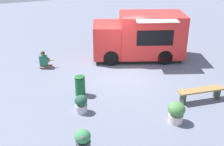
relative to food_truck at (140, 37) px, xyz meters
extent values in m
plane|color=slate|center=(1.40, 1.55, -1.13)|extent=(40.00, 40.00, 0.00)
cube|color=red|center=(-0.54, 0.20, 0.16)|extent=(3.74, 3.06, 2.16)
cube|color=red|center=(1.62, -0.62, -0.09)|extent=(1.99, 2.33, 1.67)
cube|color=black|center=(2.24, -0.86, 0.21)|extent=(0.61, 1.55, 0.64)
cube|color=black|center=(-0.17, 1.17, 0.29)|extent=(1.67, 0.65, 0.76)
cube|color=white|center=(-0.07, 1.44, 1.20)|extent=(2.02, 1.25, 0.03)
cube|color=#252820|center=(0.11, -0.05, -1.03)|extent=(4.67, 3.09, 0.21)
cylinder|color=black|center=(1.12, -1.41, -0.75)|extent=(0.79, 0.48, 0.76)
cylinder|color=black|center=(1.77, 0.30, -0.75)|extent=(0.79, 0.48, 0.76)
cylinder|color=black|center=(-1.40, -0.45, -0.75)|extent=(0.79, 0.48, 0.76)
cylinder|color=black|center=(-0.75, 1.26, -0.75)|extent=(0.79, 0.48, 0.76)
ellipsoid|color=#7B5C53|center=(4.93, -0.67, -1.06)|extent=(0.63, 0.58, 0.14)
cube|color=#7B5C53|center=(4.77, -0.51, -1.07)|extent=(0.38, 0.22, 0.11)
cube|color=#7B5C53|center=(4.71, -0.70, -1.07)|extent=(0.38, 0.22, 0.11)
cube|color=#2A6E53|center=(4.93, -0.67, -0.74)|extent=(0.42, 0.33, 0.50)
sphere|color=#A27E59|center=(4.93, -0.67, -0.39)|extent=(0.20, 0.20, 0.20)
sphere|color=#482E15|center=(4.93, -0.67, -0.37)|extent=(0.21, 0.21, 0.21)
cube|color=#2A6E53|center=(4.83, -0.52, -0.67)|extent=(0.35, 0.20, 0.27)
cube|color=#2A6E53|center=(4.76, -0.74, -0.67)|extent=(0.35, 0.20, 0.27)
cylinder|color=gold|center=(4.63, -0.57, -0.75)|extent=(0.37, 0.10, 0.08)
cube|color=#62A44E|center=(4.63, -0.57, -0.73)|extent=(0.31, 0.06, 0.02)
cylinder|color=#424B4E|center=(5.01, 5.85, -0.98)|extent=(0.44, 0.44, 0.31)
torus|color=#494E4E|center=(5.01, 5.85, -0.83)|extent=(0.47, 0.47, 0.04)
ellipsoid|color=#3D854E|center=(5.01, 5.85, -0.64)|extent=(0.48, 0.48, 0.40)
sphere|color=#D72CA0|center=(5.14, 5.94, -0.54)|extent=(0.06, 0.06, 0.06)
sphere|color=#E02091|center=(4.85, 5.81, -0.54)|extent=(0.07, 0.07, 0.07)
sphere|color=#DE208B|center=(5.04, 6.02, -0.55)|extent=(0.09, 0.09, 0.09)
cylinder|color=silver|center=(4.44, 3.86, -0.98)|extent=(0.43, 0.43, 0.31)
torus|color=beige|center=(4.44, 3.86, -0.84)|extent=(0.46, 0.46, 0.04)
ellipsoid|color=#254F39|center=(4.44, 3.86, -0.65)|extent=(0.45, 0.45, 0.38)
sphere|color=purple|center=(4.61, 3.78, -0.60)|extent=(0.08, 0.08, 0.08)
sphere|color=#9B58B6|center=(4.41, 4.04, -0.59)|extent=(0.05, 0.05, 0.05)
sphere|color=purple|center=(4.49, 4.04, -0.60)|extent=(0.07, 0.07, 0.07)
sphere|color=purple|center=(4.59, 3.78, -0.57)|extent=(0.07, 0.07, 0.07)
sphere|color=#8C59BC|center=(4.32, 3.80, -0.53)|extent=(0.07, 0.07, 0.07)
sphere|color=purple|center=(4.26, 3.89, -0.62)|extent=(0.08, 0.08, 0.08)
cylinder|color=beige|center=(1.68, 5.73, -0.98)|extent=(0.49, 0.49, 0.30)
torus|color=beige|center=(1.68, 5.73, -0.84)|extent=(0.51, 0.51, 0.04)
ellipsoid|color=#498142|center=(1.68, 5.73, -0.61)|extent=(0.58, 0.58, 0.49)
sphere|color=white|center=(1.43, 5.75, -0.59)|extent=(0.08, 0.08, 0.08)
sphere|color=white|center=(1.79, 5.92, -0.51)|extent=(0.06, 0.06, 0.06)
sphere|color=white|center=(1.78, 5.56, -0.48)|extent=(0.08, 0.08, 0.08)
sphere|color=silver|center=(1.87, 5.74, -0.48)|extent=(0.08, 0.08, 0.08)
cube|color=olive|center=(-0.04, 4.88, -0.67)|extent=(1.88, 0.65, 0.06)
cube|color=#293A2C|center=(0.69, 4.78, -0.91)|extent=(0.13, 0.35, 0.43)
cube|color=#293A2C|center=(-0.77, 4.98, -0.91)|extent=(0.13, 0.35, 0.43)
cylinder|color=#1A5B2E|center=(4.09, 2.63, -0.75)|extent=(0.40, 0.40, 0.76)
ellipsoid|color=#1B5E29|center=(4.09, 2.63, -0.33)|extent=(0.41, 0.41, 0.09)
camera|label=1|loc=(6.80, 12.22, 4.44)|focal=44.88mm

